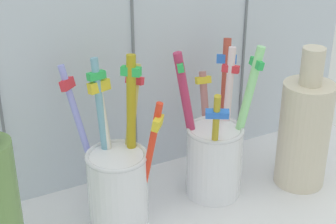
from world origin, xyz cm
name	(u,v)px	position (x,y,z in cm)	size (l,w,h in cm)	color
counter_slab	(176,222)	(0.00, 0.00, 1.00)	(64.00, 22.00, 2.00)	silver
tile_wall_back	(128,16)	(0.00, 12.00, 22.50)	(64.00, 2.20, 45.00)	silver
toothbrush_cup_left	(118,179)	(-6.06, 2.32, 7.48)	(8.94, 10.16, 19.08)	white
toothbrush_cup_right	(215,152)	(6.44, 2.27, 7.50)	(9.84, 10.04, 18.62)	white
ceramic_vase	(304,131)	(17.17, -0.94, 9.22)	(6.22, 6.22, 17.86)	beige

